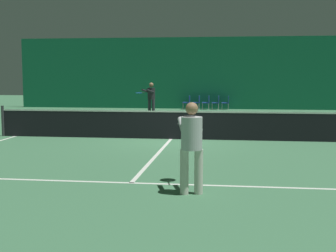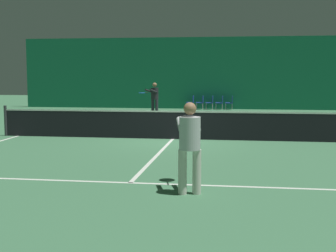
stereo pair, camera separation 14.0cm
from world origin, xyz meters
TOP-DOWN VIEW (x-y plane):
  - ground_plane at (0.00, 0.00)m, footprint 60.00×60.00m
  - backdrop_curtain at (0.00, 13.79)m, footprint 23.00×0.12m
  - court_line_baseline_far at (0.00, 11.90)m, footprint 11.00×0.10m
  - court_line_service_far at (0.00, 6.40)m, footprint 8.25×0.10m
  - court_line_service_near at (0.00, -6.40)m, footprint 8.25×0.10m
  - court_line_sideline_left at (-5.50, 0.00)m, footprint 0.10×23.80m
  - court_line_centre at (0.00, 0.00)m, footprint 0.10×12.80m
  - tennis_net at (0.00, 0.00)m, footprint 12.00×0.10m
  - player_near at (1.26, -7.06)m, footprint 0.62×1.40m
  - player_far at (-2.17, 8.80)m, footprint 1.00×1.37m
  - courtside_chair_0 at (-0.64, 13.24)m, footprint 0.44×0.44m
  - courtside_chair_1 at (-0.04, 13.24)m, footprint 0.44×0.44m
  - courtside_chair_2 at (0.55, 13.24)m, footprint 0.44×0.44m
  - courtside_chair_3 at (1.15, 13.24)m, footprint 0.44×0.44m
  - courtside_chair_4 at (1.74, 13.24)m, footprint 0.44×0.44m

SIDE VIEW (x-z plane):
  - ground_plane at x=0.00m, z-range 0.00..0.00m
  - court_line_baseline_far at x=0.00m, z-range 0.00..0.00m
  - court_line_service_far at x=0.00m, z-range 0.00..0.00m
  - court_line_service_near at x=0.00m, z-range 0.00..0.00m
  - court_line_sideline_left at x=-5.50m, z-range 0.00..0.00m
  - court_line_centre at x=0.00m, z-range 0.00..0.00m
  - courtside_chair_0 at x=-0.64m, z-range 0.07..0.91m
  - courtside_chair_1 at x=-0.04m, z-range 0.07..0.91m
  - courtside_chair_2 at x=0.55m, z-range 0.07..0.91m
  - courtside_chair_3 at x=1.15m, z-range 0.07..0.91m
  - courtside_chair_4 at x=1.74m, z-range 0.07..0.91m
  - tennis_net at x=0.00m, z-range -0.02..1.05m
  - player_near at x=1.26m, z-range 0.14..1.81m
  - player_far at x=-2.17m, z-range 0.14..1.86m
  - backdrop_curtain at x=0.00m, z-range 0.00..4.43m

